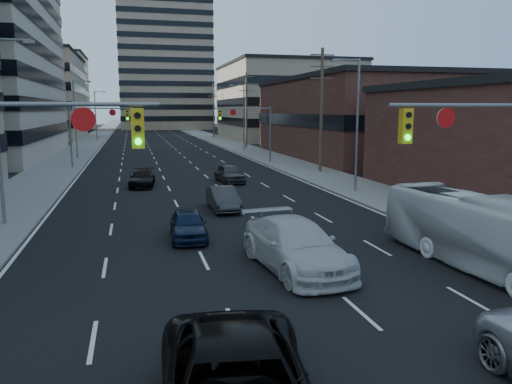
{
  "coord_description": "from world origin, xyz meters",
  "views": [
    {
      "loc": [
        -4.27,
        -6.17,
        5.65
      ],
      "look_at": [
        0.77,
        14.12,
        2.2
      ],
      "focal_mm": 35.0,
      "sensor_mm": 36.0,
      "label": 1
    }
  ],
  "objects": [
    {
      "name": "streetlight_right_far",
      "position": [
        10.34,
        60.0,
        5.05
      ],
      "size": [
        2.03,
        0.22,
        9.0
      ],
      "color": "slate",
      "rests_on": "ground"
    },
    {
      "name": "utility_pole_block",
      "position": [
        12.2,
        36.0,
        5.78
      ],
      "size": [
        2.2,
        0.28,
        11.0
      ],
      "color": "#4C3D2D",
      "rests_on": "ground"
    },
    {
      "name": "bg_block_left",
      "position": [
        -28.0,
        140.0,
        10.0
      ],
      "size": [
        24.0,
        24.0,
        20.0
      ],
      "primitive_type": "cube",
      "color": "#ADA089",
      "rests_on": "ground"
    },
    {
      "name": "utility_pole_midblock",
      "position": [
        12.2,
        66.0,
        5.78
      ],
      "size": [
        2.2,
        0.28,
        11.0
      ],
      "color": "#4C3D2D",
      "rests_on": "ground"
    },
    {
      "name": "streetlight_left_near",
      "position": [
        -10.34,
        20.0,
        5.05
      ],
      "size": [
        2.03,
        0.22,
        9.0
      ],
      "color": "slate",
      "rests_on": "ground"
    },
    {
      "name": "apartment_tower",
      "position": [
        6.0,
        150.0,
        29.0
      ],
      "size": [
        26.0,
        26.0,
        58.0
      ],
      "primitive_type": "cube",
      "color": "gray",
      "rests_on": "ground"
    },
    {
      "name": "sedan_black_far",
      "position": [
        -3.64,
        31.42,
        0.62
      ],
      "size": [
        2.16,
        4.41,
        1.23
      ],
      "primitive_type": "imported",
      "rotation": [
        0.0,
        0.0,
        -0.1
      ],
      "color": "black",
      "rests_on": "ground"
    },
    {
      "name": "sedan_grey_center",
      "position": [
        0.64,
        21.35,
        0.66
      ],
      "size": [
        1.46,
        4.06,
        1.33
      ],
      "primitive_type": "imported",
      "rotation": [
        0.0,
        0.0,
        0.01
      ],
      "color": "#303032",
      "rests_on": "ground"
    },
    {
      "name": "transit_bus",
      "position": [
        7.75,
        8.45,
        1.34
      ],
      "size": [
        2.74,
        9.73,
        2.68
      ],
      "primitive_type": "imported",
      "rotation": [
        0.0,
        0.0,
        0.05
      ],
      "color": "white",
      "rests_on": "ground"
    },
    {
      "name": "office_right_far",
      "position": [
        25.0,
        88.0,
        7.0
      ],
      "size": [
        22.0,
        28.0,
        14.0
      ],
      "primitive_type": "cube",
      "color": "gray",
      "rests_on": "ground"
    },
    {
      "name": "storefront_right_mid",
      "position": [
        24.0,
        50.0,
        4.5
      ],
      "size": [
        20.0,
        30.0,
        9.0
      ],
      "primitive_type": "cube",
      "color": "#472119",
      "rests_on": "ground"
    },
    {
      "name": "signal_near_right",
      "position": [
        7.45,
        8.0,
        4.33
      ],
      "size": [
        6.59,
        0.33,
        6.0
      ],
      "color": "slate",
      "rests_on": "ground"
    },
    {
      "name": "sedan_grey_right",
      "position": [
        3.08,
        32.06,
        0.72
      ],
      "size": [
        2.06,
        4.36,
        1.44
      ],
      "primitive_type": "imported",
      "rotation": [
        0.0,
        0.0,
        0.09
      ],
      "color": "#39393B",
      "rests_on": "ground"
    },
    {
      "name": "white_van",
      "position": [
        1.26,
        10.21,
        0.88
      ],
      "size": [
        3.09,
        6.28,
        1.76
      ],
      "primitive_type": "imported",
      "rotation": [
        0.0,
        0.0,
        0.11
      ],
      "color": "beige",
      "rests_on": "ground"
    },
    {
      "name": "utility_pole_distant",
      "position": [
        12.2,
        96.0,
        5.78
      ],
      "size": [
        2.2,
        0.28,
        11.0
      ],
      "color": "#4C3D2D",
      "rests_on": "ground"
    },
    {
      "name": "sedan_blue",
      "position": [
        -2.0,
        15.38,
        0.65
      ],
      "size": [
        1.74,
        3.91,
        1.31
      ],
      "primitive_type": "imported",
      "rotation": [
        0.0,
        0.0,
        -0.05
      ],
      "color": "#0C1A31",
      "rests_on": "ground"
    },
    {
      "name": "signal_near_left",
      "position": [
        -7.45,
        8.0,
        4.33
      ],
      "size": [
        6.59,
        0.33,
        6.0
      ],
      "color": "slate",
      "rests_on": "ground"
    },
    {
      "name": "office_left_far",
      "position": [
        -24.0,
        100.0,
        8.0
      ],
      "size": [
        20.0,
        30.0,
        16.0
      ],
      "primitive_type": "cube",
      "color": "gray",
      "rests_on": "ground"
    },
    {
      "name": "signal_far_left",
      "position": [
        -7.68,
        45.0,
        4.3
      ],
      "size": [
        6.09,
        0.33,
        6.0
      ],
      "color": "slate",
      "rests_on": "ground"
    },
    {
      "name": "streetlight_right_near",
      "position": [
        10.34,
        25.0,
        5.05
      ],
      "size": [
        2.03,
        0.22,
        9.0
      ],
      "color": "slate",
      "rests_on": "ground"
    },
    {
      "name": "streetlight_left_mid",
      "position": [
        -10.34,
        55.0,
        5.05
      ],
      "size": [
        2.03,
        0.22,
        9.0
      ],
      "color": "slate",
      "rests_on": "ground"
    },
    {
      "name": "bg_block_right",
      "position": [
        32.0,
        130.0,
        6.0
      ],
      "size": [
        22.0,
        22.0,
        12.0
      ],
      "primitive_type": "cube",
      "color": "gray",
      "rests_on": "ground"
    },
    {
      "name": "road_surface",
      "position": [
        0.0,
        130.0,
        0.01
      ],
      "size": [
        18.0,
        300.0,
        0.02
      ],
      "primitive_type": "cube",
      "color": "black",
      "rests_on": "ground"
    },
    {
      "name": "streetlight_left_far",
      "position": [
        -10.34,
        90.0,
        5.05
      ],
      "size": [
        2.03,
        0.22,
        9.0
      ],
      "color": "slate",
      "rests_on": "ground"
    },
    {
      "name": "sidewalk_right",
      "position": [
        11.5,
        130.0,
        0.07
      ],
      "size": [
        5.0,
        300.0,
        0.15
      ],
      "primitive_type": "cube",
      "color": "slate",
      "rests_on": "ground"
    },
    {
      "name": "signal_far_right",
      "position": [
        7.68,
        45.0,
        4.3
      ],
      "size": [
        6.09,
        0.33,
        6.0
      ],
      "color": "slate",
      "rests_on": "ground"
    },
    {
      "name": "sidewalk_left",
      "position": [
        -11.5,
        130.0,
        0.07
      ],
      "size": [
        5.0,
        300.0,
        0.15
      ],
      "primitive_type": "cube",
      "color": "slate",
      "rests_on": "ground"
    }
  ]
}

